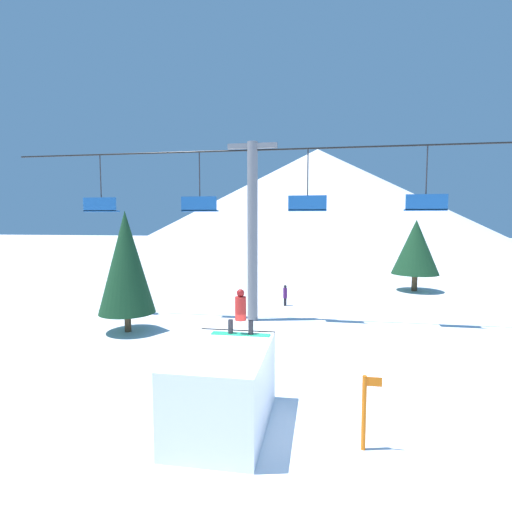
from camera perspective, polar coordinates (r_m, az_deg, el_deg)
ground_plane at (r=10.30m, az=-0.88°, el=-23.73°), size 220.00×220.00×0.00m
mountain_ridge at (r=96.07m, az=8.71°, el=8.54°), size 83.81×83.81×21.43m
snow_ramp at (r=10.09m, az=-4.68°, el=-18.29°), size 2.08×3.36×1.93m
snowboarder at (r=10.70m, az=-2.21°, el=-8.16°), size 1.58×0.30×1.23m
chairlift at (r=19.52m, az=-0.52°, el=5.31°), size 25.02×0.51×8.72m
pine_tree_near at (r=18.49m, az=-18.07°, el=-0.86°), size 2.48×2.48×5.39m
pine_tree_far at (r=29.95m, az=21.85°, el=1.19°), size 3.20×3.20×5.01m
trail_marker at (r=9.51m, az=15.26°, el=-20.51°), size 0.41×0.10×1.66m
distant_skier at (r=23.33m, az=4.19°, el=-5.49°), size 0.24×0.24×1.23m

